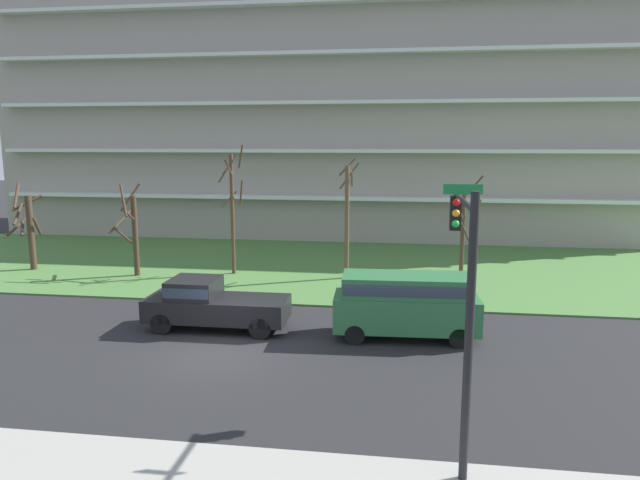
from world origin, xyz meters
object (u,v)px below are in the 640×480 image
traffic_signal_mast (464,276)px  van_green_center_left (406,301)px  tree_far_right (463,233)px  pickup_black_center_right (211,303)px  tree_left (132,230)px  tree_far_left (28,228)px  tree_center (233,207)px  tree_right (347,218)px

traffic_signal_mast → van_green_center_left: bearing=98.5°
tree_far_right → pickup_black_center_right: tree_far_right is taller
tree_left → tree_far_right: size_ratio=0.89×
tree_far_right → van_green_center_left: (-2.75, -7.59, -1.37)m
tree_far_right → tree_far_left: bearing=178.1°
pickup_black_center_right → traffic_signal_mast: size_ratio=0.87×
tree_far_right → tree_center: bearing=173.5°
pickup_black_center_right → traffic_signal_mast: 11.91m
tree_center → van_green_center_left: bearing=-44.4°
tree_right → traffic_signal_mast: 16.97m
tree_left → traffic_signal_mast: bearing=-45.0°
tree_center → tree_far_right: bearing=-6.5°
tree_right → pickup_black_center_right: 10.03m
tree_far_left → traffic_signal_mast: (21.83, -16.05, 1.75)m
tree_far_left → van_green_center_left: size_ratio=0.92×
tree_far_right → tree_right: bearing=168.7°
tree_left → van_green_center_left: tree_left is taller
tree_left → tree_far_right: 17.01m
van_green_center_left → tree_center: bearing=-47.0°
tree_center → pickup_black_center_right: bearing=-78.9°
tree_center → pickup_black_center_right: tree_center is taller
tree_right → van_green_center_left: bearing=-71.1°
tree_center → tree_right: 6.16m
tree_far_left → tree_center: tree_center is taller
tree_far_left → van_green_center_left: tree_far_left is taller
tree_far_left → traffic_signal_mast: size_ratio=0.79×
tree_center → tree_far_right: size_ratio=1.26×
tree_left → traffic_signal_mast: (15.41, -15.42, 1.66)m
van_green_center_left → traffic_signal_mast: size_ratio=0.86×
van_green_center_left → traffic_signal_mast: (1.15, -7.69, 2.78)m
pickup_black_center_right → traffic_signal_mast: (8.53, -7.69, 3.16)m
tree_far_right → van_green_center_left: tree_far_right is taller
tree_far_left → tree_center: size_ratio=0.70×
tree_far_left → tree_left: (6.42, -0.63, 0.09)m
tree_far_right → pickup_black_center_right: 12.78m
tree_far_left → tree_far_right: tree_far_right is taller
tree_right → pickup_black_center_right: size_ratio=1.17×
tree_far_left → pickup_black_center_right: bearing=-32.1°
tree_right → tree_far_right: size_ratio=1.14×
van_green_center_left → traffic_signal_mast: traffic_signal_mast is taller
traffic_signal_mast → tree_far_left: bearing=143.7°
tree_center → tree_far_right: tree_center is taller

